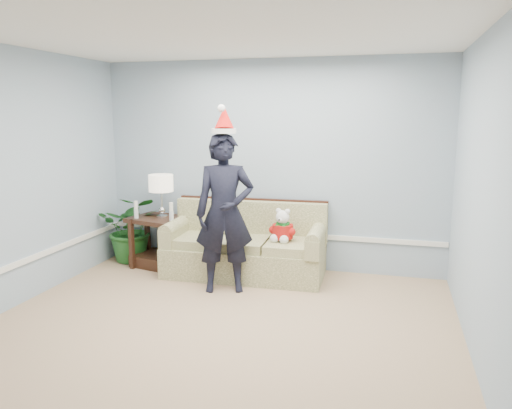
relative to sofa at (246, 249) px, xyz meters
The scene contains 10 objects.
room_shell 2.33m from the sofa, 84.41° to the right, with size 4.54×5.04×2.74m.
wainscot_trim 1.34m from the sofa, 137.00° to the right, with size 4.49×4.99×0.06m.
sofa is the anchor object (origin of this frame).
side_table 1.23m from the sofa, behind, with size 0.80×0.72×0.66m.
table_lamp 1.39m from the sofa, behind, with size 0.32×0.32×0.57m.
candle_pair 1.29m from the sofa, behind, with size 0.56×0.06×0.23m.
houseplant 1.68m from the sofa, behind, with size 0.83×0.72×0.92m, color #1C561F.
man 0.85m from the sofa, 95.43° to the right, with size 0.66×0.43×1.81m, color black.
santa_hat 1.72m from the sofa, 95.57° to the right, with size 0.34×0.36×0.32m.
teddy_bear 0.59m from the sofa, 10.35° to the right, with size 0.30×0.31×0.41m.
Camera 1 is at (1.54, -3.77, 2.01)m, focal length 35.00 mm.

